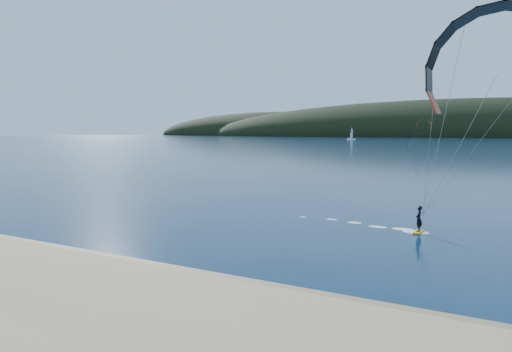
% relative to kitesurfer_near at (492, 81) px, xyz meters
% --- Properties ---
extents(ground, '(1800.00, 1800.00, 0.00)m').
position_rel_kitesurfer_near_xyz_m(ground, '(-16.81, -15.40, -10.59)').
color(ground, '#081F3C').
rests_on(ground, ground).
extents(wet_sand, '(220.00, 2.50, 0.10)m').
position_rel_kitesurfer_near_xyz_m(wet_sand, '(-16.81, -10.90, -10.54)').
color(wet_sand, olive).
rests_on(wet_sand, ground).
extents(headland, '(1200.00, 310.00, 140.00)m').
position_rel_kitesurfer_near_xyz_m(headland, '(-16.18, 729.89, -10.59)').
color(headland, black).
rests_on(headland, ground).
extents(kitesurfer_near, '(19.94, 9.75, 14.63)m').
position_rel_kitesurfer_near_xyz_m(kitesurfer_near, '(0.00, 0.00, 0.00)').
color(kitesurfer_near, gold).
rests_on(kitesurfer_near, ground).
extents(kitesurfer_far, '(11.02, 6.10, 12.75)m').
position_rel_kitesurfer_near_xyz_m(kitesurfer_far, '(-32.12, 182.59, -0.71)').
color(kitesurfer_far, gold).
rests_on(kitesurfer_far, ground).
extents(sailboat, '(8.56, 5.45, 11.92)m').
position_rel_kitesurfer_near_xyz_m(sailboat, '(-128.48, 390.79, -9.71)').
color(sailboat, white).
rests_on(sailboat, ground).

